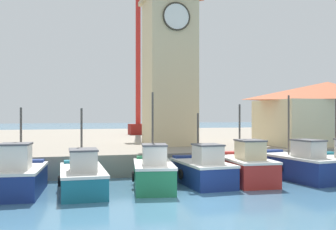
{
  "coord_description": "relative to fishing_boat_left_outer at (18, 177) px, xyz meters",
  "views": [
    {
      "loc": [
        -5.42,
        -15.18,
        3.53
      ],
      "look_at": [
        1.28,
        8.53,
        3.5
      ],
      "focal_mm": 42.0,
      "sensor_mm": 36.0,
      "label": 1
    }
  ],
  "objects": [
    {
      "name": "fishing_boat_mid_right",
      "position": [
        11.05,
        0.14,
        0.01
      ],
      "size": [
        2.28,
        4.79,
        4.08
      ],
      "color": "#AD2823",
      "rests_on": "ground"
    },
    {
      "name": "clock_tower",
      "position": [
        9.63,
        9.38,
        7.79
      ],
      "size": [
        3.92,
        3.92,
        15.44
      ],
      "color": "beige",
      "rests_on": "quay_wharf"
    },
    {
      "name": "quay_wharf",
      "position": [
        7.08,
        23.24,
        -0.14
      ],
      "size": [
        120.0,
        40.0,
        1.28
      ],
      "primitive_type": "cube",
      "color": "gray",
      "rests_on": "ground"
    },
    {
      "name": "fishing_boat_right_inner",
      "position": [
        14.2,
        0.1,
        0.01
      ],
      "size": [
        2.46,
        5.3,
        4.6
      ],
      "color": "navy",
      "rests_on": "ground"
    },
    {
      "name": "fishing_boat_center",
      "position": [
        8.7,
        0.1,
        -0.05
      ],
      "size": [
        2.25,
        4.41,
        3.6
      ],
      "color": "navy",
      "rests_on": "ground"
    },
    {
      "name": "fishing_boat_mid_left",
      "position": [
        6.04,
        -0.39,
        -0.01
      ],
      "size": [
        2.49,
        4.44,
        4.62
      ],
      "color": "#237A4C",
      "rests_on": "ground"
    },
    {
      "name": "fishing_boat_left_outer",
      "position": [
        0.0,
        0.0,
        0.0
      ],
      "size": [
        2.42,
        4.3,
        3.85
      ],
      "color": "navy",
      "rests_on": "ground"
    },
    {
      "name": "fishing_boat_left_inner",
      "position": [
        2.75,
        -0.17,
        -0.09
      ],
      "size": [
        2.07,
        5.1,
        3.83
      ],
      "color": "#196B7F",
      "rests_on": "ground"
    },
    {
      "name": "warehouse_right",
      "position": [
        21.46,
        6.91,
        2.93
      ],
      "size": [
        10.29,
        5.95,
        4.74
      ],
      "color": "beige",
      "rests_on": "quay_wharf"
    },
    {
      "name": "ground_plane",
      "position": [
        7.08,
        -3.3,
        -0.78
      ],
      "size": [
        300.0,
        300.0,
        0.0
      ],
      "primitive_type": "plane",
      "color": "teal"
    },
    {
      "name": "port_crane_far",
      "position": [
        10.43,
        24.82,
        8.56
      ],
      "size": [
        4.38,
        6.86,
        20.58
      ],
      "color": "maroon",
      "rests_on": "quay_wharf"
    }
  ]
}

